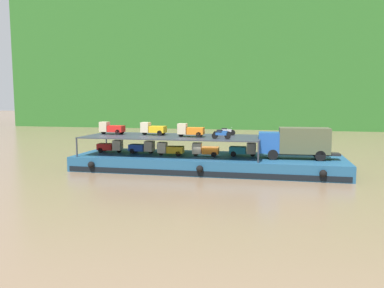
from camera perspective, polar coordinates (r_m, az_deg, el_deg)
The scene contains 16 objects.
ground_plane at distance 40.62m, azimuth 2.29°, elevation -3.84°, with size 400.00×400.00×0.00m, color #7F664C.
hillside_far_bank at distance 115.98m, azimuth 8.97°, elevation 13.32°, with size 129.99×40.35×37.73m.
cargo_barge at distance 40.47m, azimuth 2.29°, elevation -2.80°, with size 27.74×8.57×1.50m.
covered_lorry at distance 39.40m, azimuth 15.08°, elevation 0.31°, with size 7.91×2.51×3.10m.
cargo_rack at distance 40.97m, azimuth -2.93°, elevation 1.09°, with size 18.54×7.24×2.00m.
mini_truck_lower_stern at distance 43.84m, azimuth -11.94°, elevation -0.32°, with size 2.77×1.25×1.38m.
mini_truck_lower_aft at distance 42.41m, azimuth -7.36°, elevation -0.46°, with size 2.79×1.29×1.38m.
mini_truck_lower_mid at distance 40.55m, azimuth -3.25°, elevation -0.73°, with size 2.79×1.29×1.38m.
mini_truck_lower_fore at distance 39.88m, azimuth 1.95°, elevation -0.85°, with size 2.79×1.29×1.38m.
mini_truck_lower_bow at distance 40.35m, azimuth 7.57°, elevation -0.82°, with size 2.74×1.21×1.38m.
mini_truck_upper_stern at distance 43.95m, azimuth -11.80°, elevation 2.32°, with size 2.75×1.22×1.38m.
mini_truck_upper_mid at distance 42.31m, azimuth -5.79°, elevation 2.27°, with size 2.79×1.28×1.38m.
mini_truck_upper_fore at distance 39.93m, azimuth -0.25°, elevation 2.05°, with size 2.76×1.23×1.38m.
motorcycle_upper_port at distance 37.71m, azimuth 4.29°, elevation 1.38°, with size 1.89×0.55×0.87m.
motorcycle_upper_centre at distance 39.88m, azimuth 4.42°, elevation 1.65°, with size 1.90×0.55×0.87m.
motorcycle_upper_stbd at distance 42.00m, azimuth 5.12°, elevation 1.89°, with size 1.90×0.55×0.87m.
Camera 1 is at (6.86, -39.37, 7.28)m, focal length 36.11 mm.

